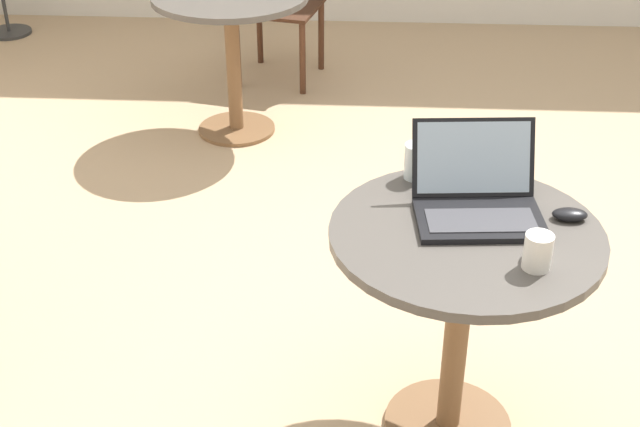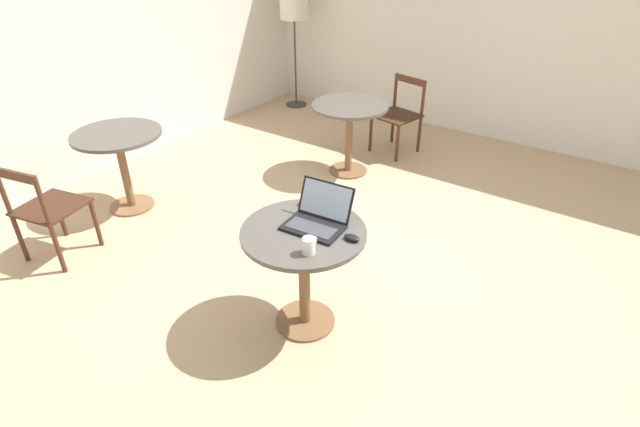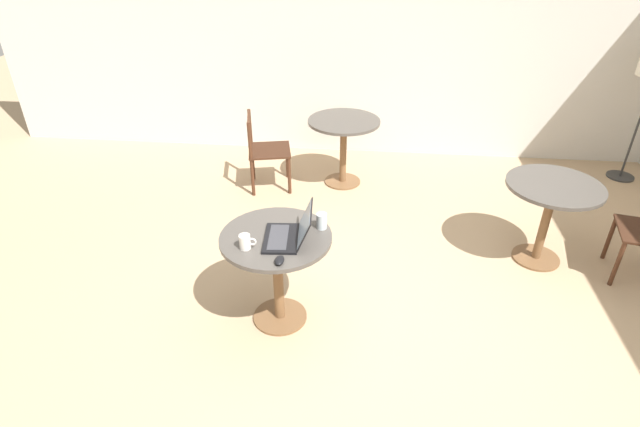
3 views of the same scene
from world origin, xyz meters
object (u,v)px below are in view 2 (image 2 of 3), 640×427
cafe_table_far (120,150)px  floor_lamp (294,13)px  cafe_table_mid (350,120)px  chair_far_left (47,210)px  drinking_glass (314,196)px  laptop (317,218)px  cafe_table_near (304,252)px  mouse (352,238)px  mug (309,246)px  chair_mid_right (399,115)px

cafe_table_far → floor_lamp: (3.19, 0.45, 0.67)m
cafe_table_mid → chair_far_left: chair_far_left is taller
floor_lamp → chair_far_left: bearing=-171.0°
cafe_table_mid → floor_lamp: (1.40, 1.74, 0.67)m
drinking_glass → laptop: bearing=-140.5°
cafe_table_near → laptop: (0.10, -0.03, 0.21)m
drinking_glass → cafe_table_near: bearing=-156.1°
mouse → drinking_glass: 0.48m
cafe_table_far → chair_far_left: size_ratio=0.93×
cafe_table_near → mug: size_ratio=6.73×
chair_mid_right → mug: (-3.07, -0.97, 0.36)m
cafe_table_mid → laptop: (-2.02, -1.01, 0.21)m
mouse → laptop: bearing=85.7°
laptop → cafe_table_near: bearing=160.7°
mug → cafe_table_near: bearing=44.2°
cafe_table_far → mug: bearing=-101.5°
chair_far_left → laptop: 2.22m
cafe_table_far → chair_far_left: bearing=-167.7°
chair_mid_right → drinking_glass: bearing=-165.6°
chair_far_left → laptop: size_ratio=2.17×
chair_mid_right → mug: size_ratio=7.22×
chair_far_left → drinking_glass: size_ratio=7.41×
cafe_table_far → chair_far_left: 0.86m
floor_lamp → mouse: floor_lamp is taller
cafe_table_mid → cafe_table_far: same height
laptop → drinking_glass: (0.20, 0.17, 0.01)m
laptop → drinking_glass: laptop is taller
cafe_table_near → floor_lamp: (3.51, 2.71, 0.67)m
cafe_table_mid → chair_far_left: 2.85m
floor_lamp → cafe_table_far: bearing=-171.9°
mouse → drinking_glass: (0.22, 0.43, 0.04)m
cafe_table_near → mouse: (0.08, -0.29, 0.18)m
cafe_table_far → floor_lamp: size_ratio=0.53×
chair_far_left → mug: mug is taller
floor_lamp → mouse: size_ratio=14.55×
floor_lamp → mug: size_ratio=12.71×
chair_far_left → floor_lamp: bearing=9.0°
chair_far_left → mug: bearing=-81.5°
cafe_table_far → chair_far_left: (-0.83, -0.18, -0.15)m
chair_mid_right → floor_lamp: size_ratio=0.57×
cafe_table_far → drinking_glass: drinking_glass is taller
cafe_table_near → drinking_glass: 0.39m
cafe_table_near → floor_lamp: floor_lamp is taller
cafe_table_near → cafe_table_far: (0.33, 2.26, 0.00)m
cafe_table_mid → drinking_glass: (-1.82, -0.84, 0.22)m
cafe_table_mid → chair_far_left: size_ratio=0.93×
cafe_table_far → laptop: size_ratio=2.02×
cafe_table_near → chair_far_left: bearing=103.6°
laptop → floor_lamp: bearing=38.8°
chair_far_left → mouse: bearing=-76.3°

